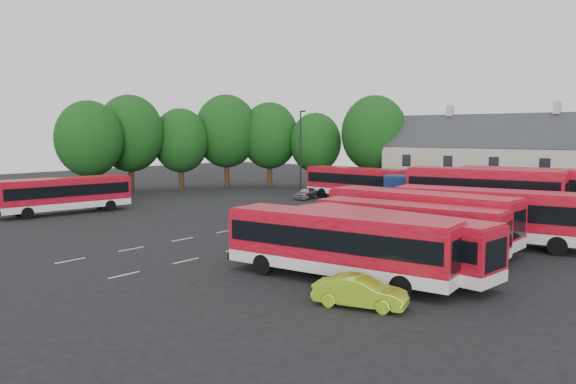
% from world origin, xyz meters
% --- Properties ---
extents(ground, '(140.00, 140.00, 0.00)m').
position_xyz_m(ground, '(0.00, 0.00, 0.00)').
color(ground, black).
rests_on(ground, ground).
extents(lane_markings, '(5.15, 33.80, 0.01)m').
position_xyz_m(lane_markings, '(2.50, 2.00, 0.01)').
color(lane_markings, beige).
rests_on(lane_markings, ground).
extents(treeline, '(29.92, 32.59, 12.01)m').
position_xyz_m(treeline, '(-20.74, 19.36, 6.68)').
color(treeline, black).
rests_on(treeline, ground).
extents(terrace_houses, '(35.70, 7.13, 10.06)m').
position_xyz_m(terrace_houses, '(14.00, 30.00, 3.86)').
color(terrace_houses, beige).
rests_on(terrace_houses, ground).
extents(bus_row_a, '(11.58, 3.63, 3.22)m').
position_xyz_m(bus_row_a, '(13.85, -8.15, 1.94)').
color(bus_row_a, silver).
rests_on(bus_row_a, ground).
extents(bus_row_b, '(11.09, 3.74, 3.08)m').
position_xyz_m(bus_row_b, '(15.20, -5.65, 1.85)').
color(bus_row_b, silver).
rests_on(bus_row_b, ground).
extents(bus_row_c, '(10.91, 3.05, 3.05)m').
position_xyz_m(bus_row_c, '(14.04, -1.51, 1.83)').
color(bus_row_c, silver).
rests_on(bus_row_c, ground).
extents(bus_row_d, '(12.07, 3.25, 3.39)m').
position_xyz_m(bus_row_d, '(13.22, 1.70, 2.03)').
color(bus_row_d, silver).
rests_on(bus_row_d, ground).
extents(bus_row_e, '(12.50, 4.29, 3.46)m').
position_xyz_m(bus_row_e, '(16.51, 5.07, 2.08)').
color(bus_row_e, silver).
rests_on(bus_row_e, ground).
extents(bus_dd_south, '(11.05, 3.78, 4.44)m').
position_xyz_m(bus_dd_south, '(14.04, 10.31, 2.53)').
color(bus_dd_south, silver).
rests_on(bus_dd_south, ground).
extents(bus_dd_north, '(10.95, 3.31, 4.42)m').
position_xyz_m(bus_dd_north, '(16.71, 13.56, 2.52)').
color(bus_dd_north, silver).
rests_on(bus_dd_north, ground).
extents(bus_west, '(4.16, 11.36, 3.14)m').
position_xyz_m(bus_west, '(-17.16, -4.55, 1.89)').
color(bus_west, silver).
rests_on(bus_west, ground).
extents(bus_north, '(12.02, 3.45, 3.36)m').
position_xyz_m(bus_north, '(-2.90, 20.43, 2.02)').
color(bus_north, silver).
rests_on(bus_north, ground).
extents(box_truck, '(8.17, 5.23, 3.42)m').
position_xyz_m(box_truck, '(6.69, 17.31, 1.92)').
color(box_truck, black).
rests_on(box_truck, ground).
extents(silver_car, '(2.20, 3.88, 1.24)m').
position_xyz_m(silver_car, '(-7.46, 17.47, 0.62)').
color(silver_car, '#9A9DA1').
rests_on(silver_car, ground).
extents(lime_car, '(4.00, 2.28, 1.25)m').
position_xyz_m(lime_car, '(16.80, -11.03, 0.62)').
color(lime_car, '#9FD020').
rests_on(lime_car, ground).
extents(lamppost, '(0.66, 0.30, 9.50)m').
position_xyz_m(lamppost, '(-10.11, 19.89, 5.07)').
color(lamppost, black).
rests_on(lamppost, ground).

